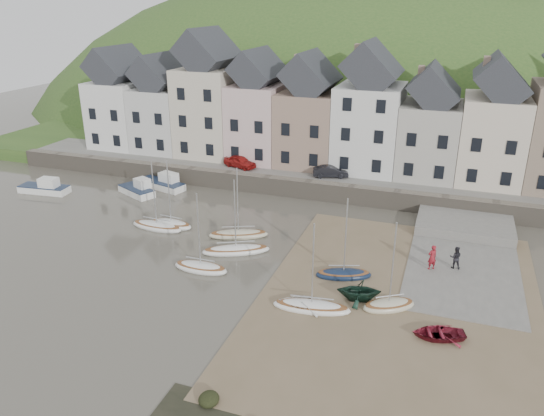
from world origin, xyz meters
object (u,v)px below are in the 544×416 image
at_px(rowboat_white, 303,303).
at_px(person_red, 432,257).
at_px(sailboat_0, 157,226).
at_px(rowboat_red, 438,333).
at_px(person_dark, 456,257).
at_px(car_left, 240,162).
at_px(rowboat_green, 359,290).
at_px(car_right, 331,172).

relative_size(rowboat_white, person_red, 1.67).
bearing_deg(sailboat_0, person_red, 0.37).
bearing_deg(rowboat_red, rowboat_white, -109.70).
relative_size(person_dark, car_left, 0.45).
xyz_separation_m(sailboat_0, person_dark, (24.75, 0.90, 0.72)).
bearing_deg(rowboat_white, person_dark, 125.97).
height_order(rowboat_white, rowboat_green, rowboat_green).
distance_m(rowboat_red, car_left, 31.90).
bearing_deg(rowboat_white, sailboat_0, -125.02).
xyz_separation_m(rowboat_green, person_red, (4.26, 6.00, 0.26)).
relative_size(person_red, car_left, 0.50).
bearing_deg(car_left, car_right, -71.18).
xyz_separation_m(sailboat_0, rowboat_white, (15.62, -7.93, 0.13)).
bearing_deg(car_left, rowboat_red, -117.00).
distance_m(sailboat_0, rowboat_red, 25.51).
distance_m(person_red, car_left, 25.60).
distance_m(rowboat_green, person_dark, 8.96).
distance_m(sailboat_0, car_right, 18.86).
bearing_deg(rowboat_green, rowboat_red, 50.22).
bearing_deg(person_red, rowboat_green, 19.50).
relative_size(rowboat_green, person_red, 1.50).
bearing_deg(person_dark, car_right, -50.37).
distance_m(sailboat_0, person_red, 23.13).
bearing_deg(car_right, person_dark, -153.22).
height_order(rowboat_white, person_red, person_red).
xyz_separation_m(car_left, car_right, (10.13, 0.00, -0.06)).
relative_size(sailboat_0, person_dark, 3.66).
bearing_deg(car_left, sailboat_0, -168.62).
distance_m(person_red, person_dark, 1.80).
xyz_separation_m(sailboat_0, rowboat_green, (18.86, -5.85, 0.56)).
bearing_deg(person_red, sailboat_0, -34.77).
bearing_deg(rowboat_red, person_dark, 159.53).
relative_size(rowboat_white, person_dark, 1.86).
height_order(person_red, person_dark, person_red).
bearing_deg(sailboat_0, car_left, 82.56).
height_order(car_left, car_right, car_left).
bearing_deg(rowboat_red, car_right, -168.50).
distance_m(rowboat_green, car_right, 21.43).
height_order(sailboat_0, car_right, sailboat_0).
relative_size(rowboat_red, person_dark, 1.79).
relative_size(sailboat_0, rowboat_white, 1.96).
bearing_deg(person_dark, rowboat_green, 45.18).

